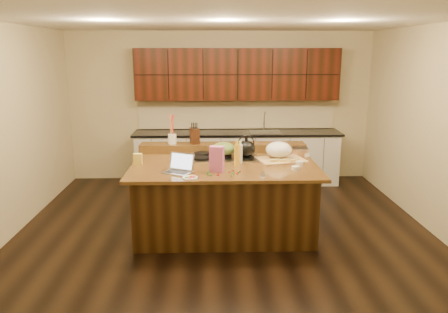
{
  "coord_description": "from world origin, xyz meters",
  "views": [
    {
      "loc": [
        -0.16,
        -5.52,
        2.35
      ],
      "look_at": [
        0.0,
        0.05,
        1.0
      ],
      "focal_mm": 35.0,
      "sensor_mm": 36.0,
      "label": 1
    }
  ],
  "objects": [
    {
      "name": "back_counter",
      "position": [
        0.3,
        2.23,
        0.98
      ],
      "size": [
        3.7,
        0.66,
        2.4
      ],
      "color": "silver",
      "rests_on": "ground"
    },
    {
      "name": "candy_plate",
      "position": [
        -0.41,
        -0.67,
        0.93
      ],
      "size": [
        0.18,
        0.18,
        0.01
      ],
      "primitive_type": "cylinder",
      "rotation": [
        0.0,
        0.0,
        -0.02
      ],
      "color": "white",
      "rests_on": "island"
    },
    {
      "name": "ramekin_b",
      "position": [
        0.97,
        -0.1,
        0.94
      ],
      "size": [
        0.11,
        0.11,
        0.04
      ],
      "primitive_type": "cylinder",
      "rotation": [
        0.0,
        0.0,
        -0.1
      ],
      "color": "white",
      "rests_on": "island"
    },
    {
      "name": "gumdrop_8",
      "position": [
        0.1,
        -0.39,
        0.93
      ],
      "size": [
        0.02,
        0.02,
        0.02
      ],
      "primitive_type": "ellipsoid",
      "color": "red",
      "rests_on": "island"
    },
    {
      "name": "cooktop",
      "position": [
        0.0,
        0.3,
        0.94
      ],
      "size": [
        0.92,
        0.52,
        0.05
      ],
      "color": "gray",
      "rests_on": "island"
    },
    {
      "name": "package_box",
      "position": [
        -1.11,
        -0.05,
        1.0
      ],
      "size": [
        0.11,
        0.08,
        0.15
      ],
      "primitive_type": "cube",
      "rotation": [
        0.0,
        0.0,
        -0.03
      ],
      "color": "#E3CA50",
      "rests_on": "island"
    },
    {
      "name": "kitchen_timer",
      "position": [
        0.44,
        -0.61,
        0.96
      ],
      "size": [
        0.1,
        0.1,
        0.07
      ],
      "primitive_type": "cone",
      "rotation": [
        0.0,
        0.0,
        0.24
      ],
      "color": "silver",
      "rests_on": "island"
    },
    {
      "name": "ramekin_a",
      "position": [
        0.87,
        -0.34,
        0.94
      ],
      "size": [
        0.12,
        0.12,
        0.04
      ],
      "primitive_type": "cylinder",
      "rotation": [
        0.0,
        0.0,
        -0.2
      ],
      "color": "white",
      "rests_on": "island"
    },
    {
      "name": "gumdrop_10",
      "position": [
        -0.1,
        -0.58,
        0.93
      ],
      "size": [
        0.02,
        0.02,
        0.02
      ],
      "primitive_type": "ellipsoid",
      "color": "red",
      "rests_on": "island"
    },
    {
      "name": "gumdrop_13",
      "position": [
        -0.21,
        -0.49,
        0.93
      ],
      "size": [
        0.02,
        0.02,
        0.02
      ],
      "primitive_type": "ellipsoid",
      "color": "#198C26",
      "rests_on": "island"
    },
    {
      "name": "gumdrop_3",
      "position": [
        0.07,
        -0.62,
        0.93
      ],
      "size": [
        0.02,
        0.02,
        0.02
      ],
      "primitive_type": "ellipsoid",
      "color": "#198C26",
      "rests_on": "island"
    },
    {
      "name": "kettle",
      "position": [
        0.3,
        0.17,
        1.08
      ],
      "size": [
        0.33,
        0.33,
        0.22
      ],
      "primitive_type": "ellipsoid",
      "rotation": [
        0.0,
        0.0,
        0.41
      ],
      "color": "black",
      "rests_on": "cooktop"
    },
    {
      "name": "gumdrop_14",
      "position": [
        0.05,
        -0.46,
        0.93
      ],
      "size": [
        0.02,
        0.02,
        0.02
      ],
      "primitive_type": "ellipsoid",
      "color": "red",
      "rests_on": "island"
    },
    {
      "name": "gumdrop_2",
      "position": [
        0.07,
        -0.61,
        0.93
      ],
      "size": [
        0.02,
        0.02,
        0.02
      ],
      "primitive_type": "ellipsoid",
      "color": "red",
      "rests_on": "island"
    },
    {
      "name": "gumdrop_12",
      "position": [
        0.14,
        -0.53,
        0.93
      ],
      "size": [
        0.02,
        0.02,
        0.02
      ],
      "primitive_type": "ellipsoid",
      "color": "red",
      "rests_on": "island"
    },
    {
      "name": "island",
      "position": [
        0.0,
        0.0,
        0.46
      ],
      "size": [
        2.4,
        1.6,
        0.92
      ],
      "color": "black",
      "rests_on": "ground"
    },
    {
      "name": "gumdrop_6",
      "position": [
        0.18,
        -0.42,
        0.93
      ],
      "size": [
        0.02,
        0.02,
        0.02
      ],
      "primitive_type": "ellipsoid",
      "color": "red",
      "rests_on": "island"
    },
    {
      "name": "gumdrop_1",
      "position": [
        0.09,
        -0.51,
        0.93
      ],
      "size": [
        0.02,
        0.02,
        0.02
      ],
      "primitive_type": "ellipsoid",
      "color": "#198C26",
      "rests_on": "island"
    },
    {
      "name": "gumdrop_11",
      "position": [
        -0.2,
        -0.56,
        0.93
      ],
      "size": [
        0.02,
        0.02,
        0.02
      ],
      "primitive_type": "ellipsoid",
      "color": "#198C26",
      "rests_on": "island"
    },
    {
      "name": "gumdrop_0",
      "position": [
        -0.08,
        -0.57,
        0.93
      ],
      "size": [
        0.02,
        0.02,
        0.02
      ],
      "primitive_type": "ellipsoid",
      "color": "red",
      "rests_on": "island"
    },
    {
      "name": "ramekin_c",
      "position": [
        1.15,
        0.36,
        0.94
      ],
      "size": [
        0.13,
        0.13,
        0.04
      ],
      "primitive_type": "cylinder",
      "rotation": [
        0.0,
        0.0,
        0.31
      ],
      "color": "white",
      "rests_on": "island"
    },
    {
      "name": "pink_bag",
      "position": [
        -0.1,
        -0.4,
        1.08
      ],
      "size": [
        0.19,
        0.13,
        0.31
      ],
      "primitive_type": "cube",
      "rotation": [
        0.0,
        0.0,
        -0.29
      ],
      "color": "#CC60A4",
      "rests_on": "island"
    },
    {
      "name": "gumdrop_5",
      "position": [
        -0.2,
        -0.43,
        0.93
      ],
      "size": [
        0.02,
        0.02,
        0.02
      ],
      "primitive_type": "ellipsoid",
      "color": "#198C26",
      "rests_on": "island"
    },
    {
      "name": "gumdrop_9",
      "position": [
        -0.17,
        -0.6,
        0.93
      ],
      "size": [
        0.02,
        0.02,
        0.02
      ],
      "primitive_type": "ellipsoid",
      "color": "#198C26",
      "rests_on": "island"
    },
    {
      "name": "utensil_crock",
      "position": [
        -0.73,
        0.7,
        1.11
      ],
      "size": [
        0.14,
        0.14,
        0.14
      ],
      "primitive_type": "cylinder",
      "rotation": [
        0.0,
        0.0,
        -0.2
      ],
      "color": "white",
      "rests_on": "back_ledge"
    },
    {
      "name": "gumdrop_4",
      "position": [
        0.14,
        -0.49,
        0.93
      ],
      "size": [
        0.02,
        0.02,
        0.02
      ],
      "primitive_type": "ellipsoid",
      "color": "red",
      "rests_on": "island"
    },
    {
      "name": "laptop",
      "position": [
        -0.55,
        -0.41,
        0.98
      ],
      "size": [
        0.4,
        0.37,
        0.23
      ],
      "rotation": [
        0.0,
        0.0,
        -0.47
      ],
      "color": "#B7B7BC",
      "rests_on": "island"
    },
    {
      "name": "back_ledge",
      "position": [
        0.0,
        0.7,
        0.98
      ],
      "size": [
        2.4,
        0.3,
        0.12
      ],
      "primitive_type": "cube",
      "color": "black",
      "rests_on": "island"
    },
    {
      "name": "strainer_bowl",
      "position": [
        1.08,
        0.43,
        0.97
      ],
      "size": [
        0.32,
        0.32,
        0.09
      ],
      "primitive_type": "cylinder",
      "rotation": [
        0.0,
        0.0,
        -0.43
      ],
      "color": "#996B3F",
      "rests_on": "island"
    },
    {
      "name": "room",
      "position": [
        0.0,
        0.0,
        1.35
      ],
      "size": [
        5.52,
        5.02,
        2.72
      ],
      "color": "black",
      "rests_on": "ground"
    },
    {
      "name": "knife_block",
      "position": [
        -0.41,
        0.7,
        1.15
      ],
      "size": [
        0.15,
        0.21,
        0.23
      ],
      "primitive_type": "cube",
      "rotation": [
        0.0,
        0.0,
        0.23
      ],
      "color": "black",
      "rests_on": "back_ledge"
    },
    {
      "name": "green_bowl",
      "position": [
        0.0,
        0.3,
        1.05
      ],
      "size": [
        0.35,
        0.35,
        0.17
      ],
      "primitive_type": "ellipsoid",
      "rotation": [
        0.0,
        0.0,
        0.13
      ],
      "color": "#56762F",
      "rests_on": "cooktop"
    },
    {
      "name": "wooden_tray",
      "position": [
        0.75,
        0.16,
        1.03
      ],
      "size": [
        0.7,
        0.58,
        0.25
      ],
      "rotation": [
        0.0,
        0.0,
        0.25
      ],
      "color": "tan",
      "rests_on": "island"
    },
    {
      "name": "gumdrop_7",
      "position": [
        0.16,
        -0.46,
        0.93
      ],
      "size": [
        0.02,
        0.02,
        0.02
      ],
      "primitive_type": "ellipsoid",
      "color": "#198C26",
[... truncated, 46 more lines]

